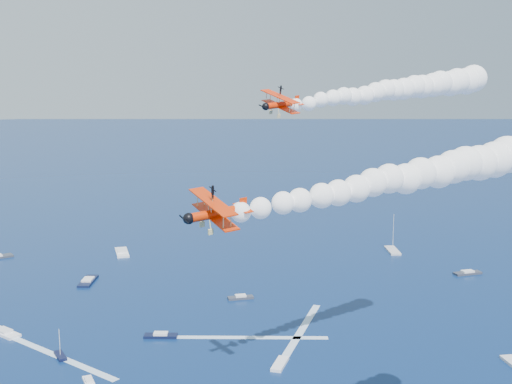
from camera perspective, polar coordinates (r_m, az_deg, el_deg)
name	(u,v)px	position (r m, az deg, el deg)	size (l,w,h in m)	color
biplane_lead	(282,105)	(107.91, 2.23, 7.50)	(7.42, 8.33, 5.02)	red
biplane_trail	(217,213)	(71.31, -3.34, -1.83)	(7.61, 8.54, 5.14)	red
smoke_trail_lead	(395,90)	(125.93, 11.81, 8.56)	(51.40, 14.73, 9.48)	white
smoke_trail_trail	(406,177)	(85.59, 12.77, 1.27)	(52.19, 9.04, 9.48)	white
spectator_boats	(134,310)	(192.02, -10.45, -9.91)	(225.51, 178.36, 0.70)	black
boat_wakes	(210,341)	(169.57, -3.94, -12.63)	(82.62, 39.86, 0.04)	white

